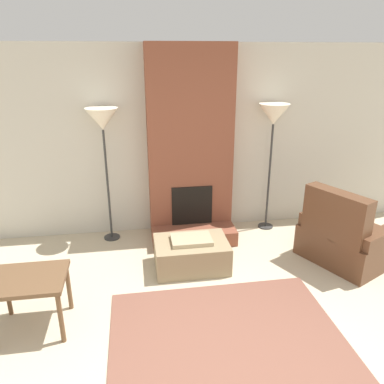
% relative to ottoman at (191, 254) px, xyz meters
% --- Properties ---
extents(wall_back, '(7.87, 0.06, 2.60)m').
position_rel_ottoman_xyz_m(wall_back, '(0.13, 1.18, 1.12)').
color(wall_back, beige).
rests_on(wall_back, ground_plane).
extents(fireplace, '(1.14, 0.74, 2.60)m').
position_rel_ottoman_xyz_m(fireplace, '(0.13, 0.94, 1.02)').
color(fireplace, brown).
rests_on(fireplace, ground_plane).
extents(ottoman, '(0.88, 0.60, 0.40)m').
position_rel_ottoman_xyz_m(ottoman, '(0.00, 0.00, 0.00)').
color(ottoman, '#998460').
rests_on(ottoman, ground_plane).
extents(armchair, '(1.20, 1.25, 0.98)m').
position_rel_ottoman_xyz_m(armchair, '(1.90, -0.14, 0.11)').
color(armchair, brown).
rests_on(armchair, ground_plane).
extents(side_table, '(0.67, 0.56, 0.55)m').
position_rel_ottoman_xyz_m(side_table, '(-1.64, -0.82, 0.29)').
color(side_table, brown).
rests_on(side_table, ground_plane).
extents(floor_lamp_left, '(0.42, 0.42, 1.82)m').
position_rel_ottoman_xyz_m(floor_lamp_left, '(-1.00, 0.94, 1.44)').
color(floor_lamp_left, '#333333').
rests_on(floor_lamp_left, ground_plane).
extents(floor_lamp_right, '(0.42, 0.42, 1.83)m').
position_rel_ottoman_xyz_m(floor_lamp_right, '(1.28, 0.94, 1.45)').
color(floor_lamp_right, '#333333').
rests_on(floor_lamp_right, ground_plane).
extents(area_rug, '(2.14, 1.60, 0.01)m').
position_rel_ottoman_xyz_m(area_rug, '(0.13, -1.25, -0.18)').
color(area_rug, brown).
rests_on(area_rug, ground_plane).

